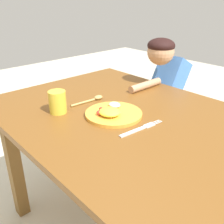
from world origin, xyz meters
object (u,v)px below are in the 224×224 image
fork (140,129)px  spoon (93,99)px  person (166,110)px  drinking_cup (58,102)px  plate (113,113)px

fork → spoon: 0.38m
spoon → person: person is taller
drinking_cup → person: (0.05, 0.78, -0.26)m
fork → drinking_cup: bearing=118.3°
fork → person: 0.72m
plate → fork: size_ratio=1.15×
plate → person: (-0.14, 0.62, -0.22)m
fork → spoon: size_ratio=1.19×
fork → person: (-0.31, 0.62, -0.21)m
plate → drinking_cup: bearing=-140.6°
fork → person: bearing=31.8°
plate → drinking_cup: drinking_cup is taller
spoon → person: size_ratio=0.18×
drinking_cup → person: person is taller
spoon → plate: bearing=-100.0°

